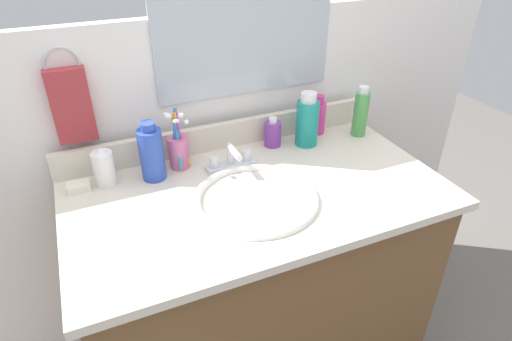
% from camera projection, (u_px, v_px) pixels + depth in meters
% --- Properties ---
extents(vanity_cabinet, '(1.06, 0.56, 0.84)m').
position_uv_depth(vanity_cabinet, '(258.00, 296.00, 1.50)').
color(vanity_cabinet, brown).
rests_on(vanity_cabinet, ground_plane).
extents(countertop, '(1.10, 0.60, 0.03)m').
position_uv_depth(countertop, '(259.00, 194.00, 1.28)').
color(countertop, beige).
rests_on(countertop, vanity_cabinet).
extents(backsplash, '(1.10, 0.02, 0.09)m').
position_uv_depth(backsplash, '(224.00, 135.00, 1.47)').
color(backsplash, beige).
rests_on(backsplash, countertop).
extents(back_wall, '(2.20, 0.04, 1.30)m').
position_uv_depth(back_wall, '(221.00, 189.00, 1.66)').
color(back_wall, white).
rests_on(back_wall, ground_plane).
extents(mirror_panel, '(0.60, 0.01, 0.56)m').
position_uv_depth(mirror_panel, '(245.00, 5.00, 1.32)').
color(mirror_panel, '#B2BCC6').
extents(towel_ring, '(0.10, 0.01, 0.10)m').
position_uv_depth(towel_ring, '(62.00, 63.00, 1.19)').
color(towel_ring, silver).
extents(hand_towel, '(0.11, 0.04, 0.22)m').
position_uv_depth(hand_towel, '(72.00, 106.00, 1.24)').
color(hand_towel, '#A53338').
extents(sink_basin, '(0.36, 0.36, 0.11)m').
position_uv_depth(sink_basin, '(256.00, 208.00, 1.24)').
color(sink_basin, white).
rests_on(sink_basin, countertop).
extents(faucet, '(0.16, 0.10, 0.08)m').
position_uv_depth(faucet, '(231.00, 160.00, 1.36)').
color(faucet, silver).
rests_on(faucet, countertop).
extents(bottle_soap_pink, '(0.06, 0.06, 0.14)m').
position_uv_depth(bottle_soap_pink, '(318.00, 116.00, 1.56)').
color(bottle_soap_pink, '#D8338C').
rests_on(bottle_soap_pink, countertop).
extents(bottle_lotion_white, '(0.06, 0.06, 0.12)m').
position_uv_depth(bottle_lotion_white, '(104.00, 168.00, 1.27)').
color(bottle_lotion_white, white).
rests_on(bottle_lotion_white, countertop).
extents(bottle_toner_green, '(0.05, 0.05, 0.18)m').
position_uv_depth(bottle_toner_green, '(361.00, 113.00, 1.53)').
color(bottle_toner_green, '#4C9E4C').
rests_on(bottle_toner_green, countertop).
extents(bottle_cream_purple, '(0.06, 0.06, 0.10)m').
position_uv_depth(bottle_cream_purple, '(273.00, 134.00, 1.48)').
color(bottle_cream_purple, '#7A3899').
rests_on(bottle_cream_purple, countertop).
extents(bottle_mouthwash_teal, '(0.08, 0.08, 0.19)m').
position_uv_depth(bottle_mouthwash_teal, '(307.00, 121.00, 1.47)').
color(bottle_mouthwash_teal, teal).
rests_on(bottle_mouthwash_teal, countertop).
extents(bottle_shampoo_blue, '(0.07, 0.07, 0.18)m').
position_uv_depth(bottle_shampoo_blue, '(152.00, 153.00, 1.28)').
color(bottle_shampoo_blue, '#2D4CB2').
rests_on(bottle_shampoo_blue, countertop).
extents(cup_pink, '(0.07, 0.10, 0.20)m').
position_uv_depth(cup_pink, '(179.00, 149.00, 1.35)').
color(cup_pink, '#D16693').
rests_on(cup_pink, countertop).
extents(soap_bar, '(0.06, 0.04, 0.02)m').
position_uv_depth(soap_bar, '(79.00, 187.00, 1.26)').
color(soap_bar, white).
rests_on(soap_bar, countertop).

